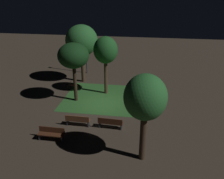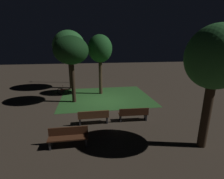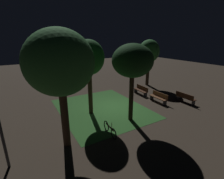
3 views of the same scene
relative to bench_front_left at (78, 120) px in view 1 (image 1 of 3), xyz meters
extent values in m
plane|color=#3D3328|center=(1.22, 3.88, -0.48)|extent=(60.00, 60.00, 0.00)
cube|color=#2D6028|center=(1.35, 5.06, -0.48)|extent=(7.90, 6.48, 0.01)
cube|color=brown|center=(0.00, 0.08, -0.03)|extent=(1.80, 0.50, 0.06)
cube|color=brown|center=(0.00, -0.13, 0.20)|extent=(1.80, 0.08, 0.40)
cube|color=#2D2D33|center=(-0.80, 0.08, -0.27)|extent=(0.08, 0.38, 0.42)
cube|color=#2D2D33|center=(0.80, 0.07, -0.27)|extent=(0.08, 0.38, 0.42)
cube|color=#422314|center=(2.44, 0.08, -0.03)|extent=(1.82, 0.57, 0.06)
cube|color=#422314|center=(2.43, -0.13, 0.20)|extent=(1.80, 0.15, 0.40)
cube|color=#2D2D33|center=(1.64, 0.12, -0.27)|extent=(0.10, 0.39, 0.42)
cube|color=#2D2D33|center=(3.24, 0.03, -0.27)|extent=(0.10, 0.39, 0.42)
cube|color=#422314|center=(-1.26, -2.03, -0.03)|extent=(1.81, 0.51, 0.06)
cube|color=#422314|center=(-1.25, -1.82, 0.20)|extent=(1.80, 0.09, 0.40)
cube|color=#2D2D33|center=(-0.46, -2.04, -0.27)|extent=(0.09, 0.39, 0.42)
cube|color=#2D2D33|center=(-2.06, -2.02, -0.27)|extent=(0.09, 0.39, 0.42)
cylinder|color=#423021|center=(-1.93, 8.84, 1.30)|extent=(0.39, 0.39, 3.55)
ellipsoid|color=#28662D|center=(-1.93, 8.84, 3.97)|extent=(3.27, 3.27, 3.16)
cylinder|color=#423021|center=(1.02, 6.16, 1.34)|extent=(0.32, 0.32, 3.64)
ellipsoid|color=#1E5623|center=(1.02, 6.16, 3.76)|extent=(2.20, 2.20, 2.47)
cylinder|color=#2D2116|center=(-1.38, 4.17, 1.24)|extent=(0.31, 0.31, 3.43)
ellipsoid|color=#143816|center=(-1.38, 4.17, 3.69)|extent=(2.67, 2.67, 2.17)
cylinder|color=#38281C|center=(4.84, -2.97, 1.23)|extent=(0.38, 0.38, 3.41)
ellipsoid|color=#28662D|center=(4.84, -2.97, 3.59)|extent=(2.39, 2.39, 2.61)
cylinder|color=#333338|center=(-2.22, 11.57, 1.98)|extent=(0.12, 0.12, 4.92)
sphere|color=white|center=(-2.22, 11.57, 4.58)|extent=(0.36, 0.36, 0.36)
torus|color=black|center=(-1.79, 6.35, -0.15)|extent=(0.66, 0.10, 0.66)
torus|color=black|center=(-2.78, 6.40, -0.15)|extent=(0.66, 0.10, 0.66)
cube|color=maroon|center=(-2.28, 6.37, 0.03)|extent=(0.99, 0.10, 0.08)
cylinder|color=maroon|center=(-2.53, 6.39, 0.25)|extent=(0.03, 0.03, 0.40)
camera|label=1|loc=(4.86, -14.93, 9.15)|focal=38.92mm
camera|label=2|loc=(-0.34, -8.74, 4.05)|focal=25.74mm
camera|label=3|loc=(-9.71, 10.60, 5.08)|focal=26.23mm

